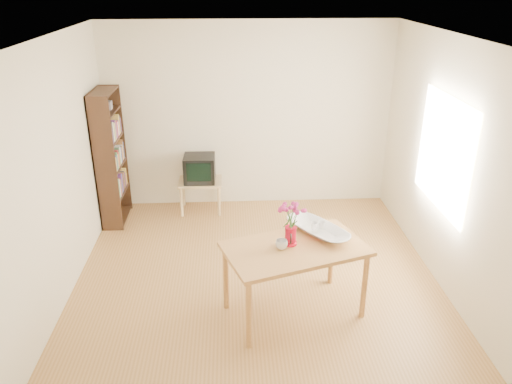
{
  "coord_description": "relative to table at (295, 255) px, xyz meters",
  "views": [
    {
      "loc": [
        -0.26,
        -4.56,
        3.13
      ],
      "look_at": [
        0.0,
        0.3,
        1.0
      ],
      "focal_mm": 35.0,
      "sensor_mm": 36.0,
      "label": 1
    }
  ],
  "objects": [
    {
      "name": "room",
      "position": [
        -0.31,
        0.46,
        0.64
      ],
      "size": [
        4.5,
        4.5,
        4.5
      ],
      "color": "olive",
      "rests_on": "ground"
    },
    {
      "name": "bowl",
      "position": [
        0.26,
        0.27,
        0.32
      ],
      "size": [
        0.68,
        0.68,
        0.46
      ],
      "primitive_type": "imported",
      "rotation": [
        0.0,
        0.0,
        0.61
      ],
      "color": "white",
      "rests_on": "table"
    },
    {
      "name": "television",
      "position": [
        -1.04,
        2.43,
        -0.01
      ],
      "size": [
        0.43,
        0.41,
        0.37
      ],
      "rotation": [
        0.0,
        0.0,
        -0.02
      ],
      "color": "black",
      "rests_on": "tv_stand"
    },
    {
      "name": "bookshelf",
      "position": [
        -2.18,
        2.2,
        0.18
      ],
      "size": [
        0.28,
        0.7,
        1.8
      ],
      "color": "black",
      "rests_on": "ground"
    },
    {
      "name": "teacup_b",
      "position": [
        0.3,
        0.29,
        0.27
      ],
      "size": [
        0.07,
        0.07,
        0.06
      ],
      "primitive_type": "imported",
      "rotation": [
        0.0,
        0.0,
        1.63
      ],
      "color": "white",
      "rests_on": "bowl"
    },
    {
      "name": "flowers",
      "position": [
        -0.04,
        0.06,
        0.41
      ],
      "size": [
        0.21,
        0.21,
        0.3
      ],
      "primitive_type": null,
      "color": "#C22D7B",
      "rests_on": "pitcher"
    },
    {
      "name": "pitcher",
      "position": [
        -0.04,
        0.06,
        0.17
      ],
      "size": [
        0.13,
        0.2,
        0.19
      ],
      "rotation": [
        0.0,
        0.0,
        -0.09
      ],
      "color": "red",
      "rests_on": "table"
    },
    {
      "name": "table",
      "position": [
        0.0,
        0.0,
        0.0
      ],
      "size": [
        1.5,
        1.14,
        0.75
      ],
      "rotation": [
        0.0,
        0.0,
        0.33
      ],
      "color": "#A56F38",
      "rests_on": "ground"
    },
    {
      "name": "teacup_a",
      "position": [
        0.22,
        0.27,
        0.27
      ],
      "size": [
        0.09,
        0.09,
        0.07
      ],
      "primitive_type": "imported",
      "rotation": [
        0.0,
        0.0,
        0.47
      ],
      "color": "white",
      "rests_on": "bowl"
    },
    {
      "name": "tv_stand",
      "position": [
        -1.04,
        2.42,
        -0.28
      ],
      "size": [
        0.6,
        0.45,
        0.46
      ],
      "color": "tan",
      "rests_on": "ground"
    },
    {
      "name": "mug",
      "position": [
        -0.14,
        -0.02,
        0.13
      ],
      "size": [
        0.16,
        0.16,
        0.09
      ],
      "primitive_type": "imported",
      "rotation": [
        0.0,
        0.0,
        4.2
      ],
      "color": "white",
      "rests_on": "table"
    }
  ]
}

